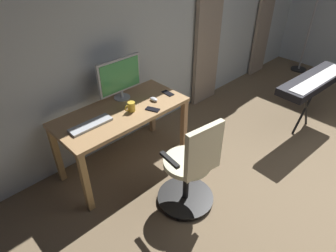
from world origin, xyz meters
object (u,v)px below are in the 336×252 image
(desk, at_px, (122,118))
(computer_keyboard, at_px, (91,125))
(computer_monitor, at_px, (120,77))
(cell_phone_by_monitor, at_px, (153,109))
(piano_keyboard, at_px, (314,82))
(computer_mouse, at_px, (154,99))
(mug_tea, at_px, (131,107))
(cell_phone_face_up, at_px, (168,93))
(office_chair, at_px, (191,169))

(desk, distance_m, computer_keyboard, 0.39)
(computer_keyboard, bearing_deg, computer_monitor, -156.74)
(cell_phone_by_monitor, relative_size, piano_keyboard, 0.12)
(desk, bearing_deg, piano_keyboard, 152.77)
(computer_monitor, xyz_separation_m, piano_keyboard, (-1.95, 1.29, -0.27))
(computer_mouse, relative_size, mug_tea, 0.82)
(mug_tea, bearing_deg, cell_phone_by_monitor, 142.05)
(computer_mouse, height_order, cell_phone_face_up, computer_mouse)
(office_chair, distance_m, computer_keyboard, 1.03)
(computer_mouse, distance_m, cell_phone_by_monitor, 0.19)
(piano_keyboard, bearing_deg, mug_tea, -22.60)
(computer_monitor, bearing_deg, mug_tea, 71.43)
(computer_mouse, xyz_separation_m, mug_tea, (0.30, -0.00, 0.03))
(office_chair, relative_size, computer_monitor, 1.92)
(computer_keyboard, distance_m, mug_tea, 0.45)
(computer_mouse, bearing_deg, cell_phone_by_monitor, 44.29)
(computer_monitor, distance_m, cell_phone_face_up, 0.57)
(desk, relative_size, piano_keyboard, 1.13)
(computer_monitor, bearing_deg, computer_mouse, 125.24)
(office_chair, bearing_deg, desk, 102.52)
(office_chair, relative_size, piano_keyboard, 0.82)
(office_chair, xyz_separation_m, computer_monitor, (-0.08, -1.12, 0.51))
(cell_phone_face_up, bearing_deg, cell_phone_by_monitor, 24.16)
(computer_keyboard, xyz_separation_m, piano_keyboard, (-2.49, 1.06, -0.03))
(cell_phone_by_monitor, xyz_separation_m, mug_tea, (0.17, -0.13, 0.05))
(office_chair, height_order, mug_tea, office_chair)
(office_chair, relative_size, computer_mouse, 10.06)
(cell_phone_by_monitor, bearing_deg, office_chair, 54.60)
(computer_mouse, relative_size, cell_phone_face_up, 0.69)
(computer_monitor, xyz_separation_m, computer_keyboard, (0.54, 0.23, -0.24))
(computer_mouse, height_order, piano_keyboard, piano_keyboard)
(desk, xyz_separation_m, mug_tea, (-0.06, 0.09, 0.15))
(office_chair, height_order, computer_keyboard, office_chair)
(computer_keyboard, xyz_separation_m, computer_mouse, (-0.74, 0.06, 0.01))
(desk, bearing_deg, office_chair, 94.76)
(computer_keyboard, distance_m, computer_mouse, 0.75)
(computer_keyboard, height_order, cell_phone_by_monitor, computer_keyboard)
(computer_mouse, bearing_deg, piano_keyboard, 150.26)
(mug_tea, distance_m, piano_keyboard, 2.28)
(office_chair, bearing_deg, piano_keyboard, 2.97)
(mug_tea, bearing_deg, computer_mouse, 179.31)
(computer_mouse, height_order, mug_tea, mug_tea)
(desk, bearing_deg, cell_phone_face_up, 172.13)
(office_chair, relative_size, cell_phone_face_up, 6.99)
(desk, height_order, piano_keyboard, piano_keyboard)
(computer_keyboard, bearing_deg, cell_phone_by_monitor, 162.56)
(office_chair, relative_size, cell_phone_by_monitor, 6.99)
(computer_keyboard, distance_m, cell_phone_by_monitor, 0.64)
(cell_phone_face_up, relative_size, piano_keyboard, 0.12)
(desk, height_order, computer_mouse, computer_mouse)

